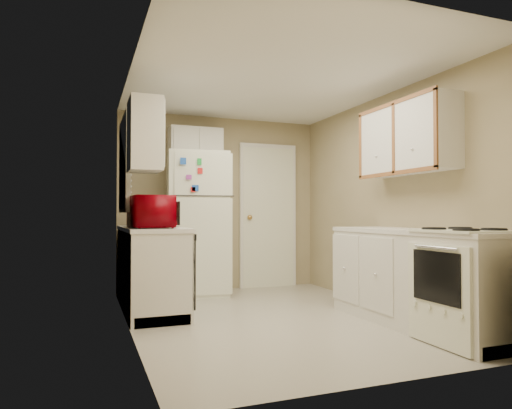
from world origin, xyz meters
name	(u,v)px	position (x,y,z in m)	size (l,w,h in m)	color
floor	(274,318)	(0.00, 0.00, 0.00)	(3.80, 3.80, 0.00)	beige
ceiling	(273,81)	(0.00, 0.00, 2.40)	(3.80, 3.80, 0.00)	white
wall_left	(131,197)	(-1.40, 0.00, 1.20)	(3.80, 3.80, 0.00)	tan
wall_right	(389,200)	(1.40, 0.00, 1.20)	(3.80, 3.80, 0.00)	tan
wall_back	(221,203)	(0.00, 1.90, 1.20)	(2.80, 2.80, 0.00)	tan
wall_front	(392,188)	(0.00, -1.90, 1.20)	(2.80, 2.80, 0.00)	tan
left_counter	(150,268)	(-1.10, 0.90, 0.45)	(0.60, 1.80, 0.90)	silver
dishwasher	(188,269)	(-0.81, 0.30, 0.49)	(0.03, 0.58, 0.72)	black
sink	(149,230)	(-1.10, 1.05, 0.86)	(0.54, 0.74, 0.16)	gray
microwave	(151,213)	(-1.15, 0.47, 1.05)	(0.33, 0.59, 0.39)	#92000B
soap_bottle	(145,218)	(-1.09, 1.52, 1.00)	(0.08, 0.08, 0.17)	silver
window_blinds	(126,165)	(-1.36, 1.05, 1.60)	(0.10, 0.98, 1.08)	silver
upper_cabinet_left	(145,135)	(-1.25, 0.22, 1.80)	(0.30, 0.45, 0.70)	silver
refrigerator	(197,224)	(-0.41, 1.61, 0.92)	(0.76, 0.74, 1.84)	white
cabinet_over_fridge	(195,143)	(-0.40, 1.75, 2.00)	(0.70, 0.30, 0.40)	silver
interior_door	(268,216)	(0.70, 1.86, 1.02)	(0.86, 0.06, 2.08)	white
right_counter	(416,278)	(1.10, -0.80, 0.45)	(0.60, 2.00, 0.90)	silver
stove	(464,293)	(1.06, -1.41, 0.41)	(0.54, 0.67, 0.81)	white
upper_cabinet_right	(407,139)	(1.25, -0.50, 1.80)	(0.30, 1.20, 0.70)	silver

